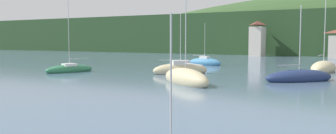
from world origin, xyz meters
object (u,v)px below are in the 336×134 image
sailboat_far_2 (180,70)px  sailboat_mid_8 (69,69)px  sailboat_far_10 (205,62)px  sailboat_far_0 (299,77)px  shore_building_west (257,39)px  sailboat_far_6 (324,68)px  sailboat_mid_9 (186,79)px

sailboat_far_2 → sailboat_mid_8: sailboat_mid_8 is taller
sailboat_far_10 → sailboat_mid_8: bearing=-108.6°
sailboat_far_10 → sailboat_far_0: bearing=-35.4°
shore_building_west → sailboat_far_6: 45.63m
shore_building_west → sailboat_far_10: (0.18, -36.97, -4.14)m
shore_building_west → sailboat_far_6: size_ratio=0.75×
sailboat_mid_8 → sailboat_mid_9: (19.22, -3.58, 0.12)m
shore_building_west → sailboat_mid_8: sailboat_mid_8 is taller
sailboat_mid_8 → sailboat_far_10: sailboat_mid_8 is taller
shore_building_west → sailboat_far_2: (3.55, -53.20, -4.07)m
shore_building_west → sailboat_mid_8: 59.51m
sailboat_far_6 → sailboat_far_0: bearing=-179.2°
sailboat_far_2 → sailboat_far_0: bearing=-46.4°
sailboat_far_2 → sailboat_far_6: 20.10m
sailboat_far_0 → sailboat_far_2: 14.68m
sailboat_far_0 → sailboat_mid_8: (-28.92, -4.15, -0.02)m
sailboat_far_0 → sailboat_far_10: 24.96m
shore_building_west → sailboat_mid_8: size_ratio=0.93×
sailboat_mid_9 → sailboat_far_10: (-8.32, 25.00, -0.06)m
sailboat_far_2 → sailboat_far_10: bearing=59.4°
sailboat_far_6 → sailboat_mid_8: size_ratio=1.24×
shore_building_west → sailboat_mid_9: shore_building_west is taller
sailboat_far_0 → sailboat_far_2: sailboat_far_0 is taller
sailboat_far_6 → sailboat_mid_8: (-30.27, -17.36, -0.11)m
sailboat_mid_9 → sailboat_far_10: bearing=-35.4°
sailboat_far_0 → sailboat_far_2: bearing=131.3°
shore_building_west → sailboat_far_6: sailboat_far_6 is taller
sailboat_far_10 → sailboat_mid_9: bearing=-63.3°
sailboat_mid_9 → sailboat_far_2: bearing=-24.4°
shore_building_west → sailboat_far_10: shore_building_west is taller
sailboat_far_0 → sailboat_mid_8: bearing=143.5°
shore_building_west → sailboat_mid_9: (8.50, -61.97, -4.08)m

